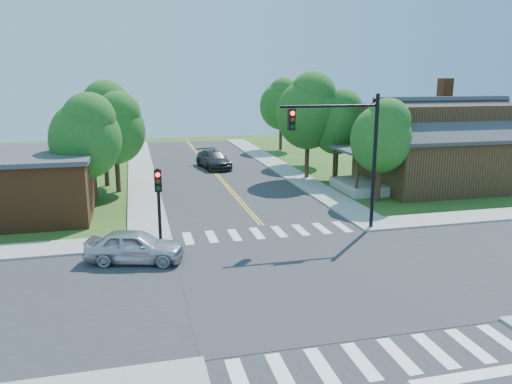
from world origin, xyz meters
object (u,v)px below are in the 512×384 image
object	(u,v)px
signal_pole_nw	(158,192)
signal_mast_ne	(346,140)
house_ne	(438,142)
car_dgrey	(213,160)
car_silver	(135,247)

from	to	relation	value
signal_pole_nw	signal_mast_ne	bearing A→B (deg)	0.07
house_ne	car_dgrey	size ratio (longest dim) A/B	2.36
car_silver	car_dgrey	distance (m)	23.30
signal_mast_ne	signal_pole_nw	xyz separation A→B (m)	(-9.51, -0.01, -2.19)
car_silver	signal_mast_ne	bearing A→B (deg)	-63.27
signal_mast_ne	car_silver	xyz separation A→B (m)	(-10.72, -2.09, -4.12)
signal_pole_nw	house_ne	world-z (taller)	house_ne
signal_mast_ne	house_ne	xyz separation A→B (m)	(11.19, 8.65, -1.52)
signal_pole_nw	car_dgrey	xyz separation A→B (m)	(5.85, 20.13, -1.90)
car_dgrey	car_silver	bearing A→B (deg)	-116.53
car_silver	house_ne	bearing A→B (deg)	-48.20
signal_mast_ne	car_dgrey	world-z (taller)	signal_mast_ne
signal_pole_nw	car_dgrey	bearing A→B (deg)	73.81
signal_mast_ne	signal_pole_nw	distance (m)	9.76
house_ne	car_silver	size ratio (longest dim) A/B	2.84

